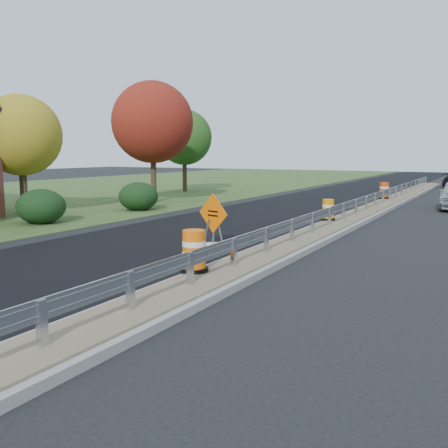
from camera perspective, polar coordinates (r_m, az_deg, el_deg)
The scene contains 14 objects.
ground at distance 16.20m, azimuth 7.74°, elevation -2.77°, with size 140.00×140.00×0.00m, color black.
grass_verge_near at distance 38.86m, azimuth -21.09°, elevation 3.13°, with size 30.00×120.00×0.03m, color #2D4C20.
milled_overlay at distance 27.00m, azimuth 6.76°, elevation 1.63°, with size 7.20×120.00×0.01m, color black.
median at distance 23.73m, azimuth 14.79°, elevation 0.77°, with size 1.60×55.00×0.23m.
guardrail at distance 24.63m, azimuth 15.42°, elevation 2.45°, with size 0.10×46.15×0.72m.
hedge_mid at distance 22.86m, azimuth -20.18°, elevation 1.91°, with size 2.09×2.09×1.52m, color black.
hedge_north at distance 26.82m, azimuth -9.75°, elevation 3.14°, with size 2.09×2.09×1.52m, color black.
tree_near_yellow at distance 26.72m, azimuth -22.22°, elevation 9.36°, with size 3.96×3.96×5.88m.
tree_near_red at distance 31.16m, azimuth -8.18°, elevation 11.41°, with size 4.95×4.95×7.35m.
tree_near_back at distance 39.40m, azimuth -4.57°, elevation 9.82°, with size 4.29×4.29×6.37m.
caution_sign at distance 16.01m, azimuth -1.24°, elevation -1.19°, with size 1.24×0.54×1.77m.
barrel_median_near at distance 11.93m, azimuth -3.44°, elevation -3.17°, with size 0.68×0.68×1.00m.
barrel_median_mid at distance 21.49m, azimuth 11.82°, elevation 1.57°, with size 0.60×0.60×0.87m.
barrel_median_far at distance 32.60m, azimuth 17.84°, elevation 3.64°, with size 0.67×0.67×0.99m.
Camera 1 is at (5.73, -14.84, 3.05)m, focal length 40.00 mm.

